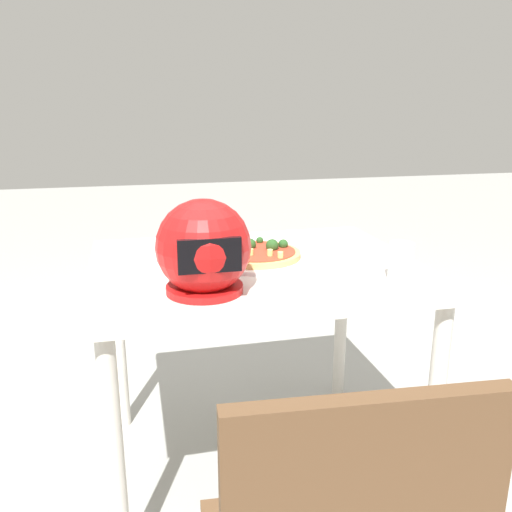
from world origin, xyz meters
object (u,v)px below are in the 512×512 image
at_px(dining_table, 255,292).
at_px(drinking_glass, 401,262).
at_px(pizza, 257,253).
at_px(motorcycle_helmet, 204,249).

distance_m(dining_table, drinking_glass, 0.47).
bearing_deg(dining_table, pizza, -112.53).
relative_size(pizza, motorcycle_helmet, 1.13).
xyz_separation_m(dining_table, motorcycle_helmet, (0.19, 0.23, 0.22)).
relative_size(motorcycle_helmet, drinking_glass, 2.28).
height_order(pizza, drinking_glass, drinking_glass).
xyz_separation_m(dining_table, pizza, (-0.02, -0.04, 0.12)).
bearing_deg(motorcycle_helmet, dining_table, -130.59).
relative_size(dining_table, pizza, 3.60).
bearing_deg(drinking_glass, dining_table, -35.04).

